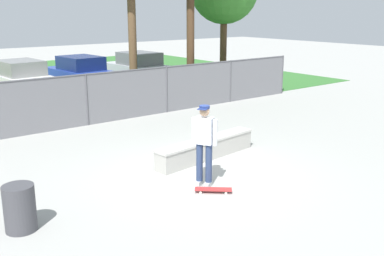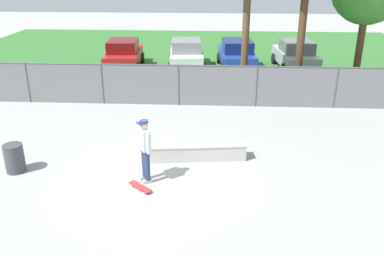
{
  "view_description": "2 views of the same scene",
  "coord_description": "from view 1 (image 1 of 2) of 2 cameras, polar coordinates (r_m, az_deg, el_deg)",
  "views": [
    {
      "loc": [
        -6.36,
        -7.89,
        3.85
      ],
      "look_at": [
        0.34,
        0.76,
        0.96
      ],
      "focal_mm": 42.23,
      "sensor_mm": 36.0,
      "label": 1
    },
    {
      "loc": [
        1.56,
        -10.57,
        5.76
      ],
      "look_at": [
        0.88,
        1.0,
        1.03
      ],
      "focal_mm": 38.29,
      "sensor_mm": 36.0,
      "label": 2
    }
  ],
  "objects": [
    {
      "name": "trash_bin",
      "position": [
        8.7,
        -20.93,
        -9.43
      ],
      "size": [
        0.56,
        0.56,
        0.85
      ],
      "primitive_type": "cylinder",
      "color": "#3F3F44",
      "rests_on": "ground"
    },
    {
      "name": "ground_plane",
      "position": [
        10.84,
        1.04,
        -6.02
      ],
      "size": [
        80.0,
        80.0,
        0.0
      ],
      "primitive_type": "plane",
      "color": "#9E9E99"
    },
    {
      "name": "concrete_ledge",
      "position": [
        11.97,
        1.82,
        -2.61
      ],
      "size": [
        3.32,
        0.88,
        0.54
      ],
      "color": "#A8A59E",
      "rests_on": "ground"
    },
    {
      "name": "skateboard",
      "position": [
        9.86,
        2.71,
        -7.75
      ],
      "size": [
        0.73,
        0.68,
        0.09
      ],
      "color": "red",
      "rests_on": "ground"
    },
    {
      "name": "grass_strip",
      "position": [
        25.42,
        -22.93,
        4.93
      ],
      "size": [
        31.69,
        20.0,
        0.02
      ],
      "primitive_type": "cube",
      "color": "#336B2D",
      "rests_on": "ground"
    },
    {
      "name": "car_white",
      "position": [
        21.71,
        -20.86,
        5.85
      ],
      "size": [
        2.27,
        4.33,
        1.66
      ],
      "color": "silver",
      "rests_on": "ground"
    },
    {
      "name": "car_silver",
      "position": [
        24.32,
        -6.79,
        7.57
      ],
      "size": [
        2.27,
        4.33,
        1.66
      ],
      "color": "#B7BABF",
      "rests_on": "ground"
    },
    {
      "name": "skateboarder",
      "position": [
        9.93,
        1.56,
        -1.71
      ],
      "size": [
        0.41,
        0.53,
        1.84
      ],
      "color": "beige",
      "rests_on": "ground"
    },
    {
      "name": "chainlink_fence",
      "position": [
        15.66,
        -13.16,
        3.78
      ],
      "size": [
        19.76,
        0.07,
        1.77
      ],
      "color": "#4C4C51",
      "rests_on": "ground"
    },
    {
      "name": "car_blue",
      "position": [
        22.75,
        -13.93,
        6.75
      ],
      "size": [
        2.27,
        4.33,
        1.66
      ],
      "color": "#233D9E",
      "rests_on": "ground"
    }
  ]
}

